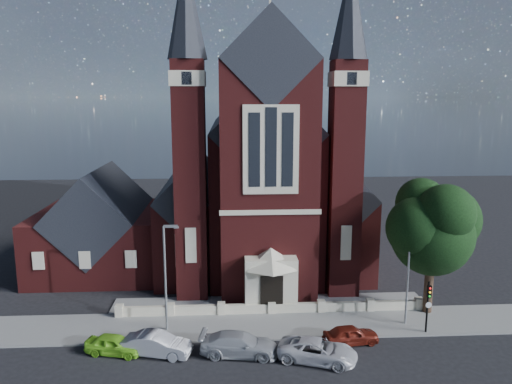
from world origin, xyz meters
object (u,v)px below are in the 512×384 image
Objects in this scene: street_tree at (435,230)px; car_lime_van at (114,344)px; street_lamp_right at (410,267)px; church at (259,180)px; parish_hall at (101,231)px; car_silver_a at (157,344)px; car_silver_b at (239,344)px; traffic_signal at (428,301)px; car_dark_red at (351,335)px; car_white_suv at (318,351)px; street_lamp_left at (166,272)px.

street_tree is 2.72× the size of car_lime_van.
car_lime_van is at bearing -171.45° from street_lamp_right.
church reaches higher than parish_hall.
car_silver_a is 0.87× the size of car_silver_b.
traffic_signal is at bearing -72.79° from car_silver_b.
car_silver_a is at bearing 84.91° from car_dark_red.
traffic_signal is at bearing -87.68° from car_dark_red.
street_tree is 2.31× the size of car_silver_a.
car_dark_red is (7.84, 1.12, -0.10)m from car_silver_b.
traffic_signal reaches higher than car_white_suv.
street_lamp_right reaches higher than car_silver_a.
street_tree reaches higher than car_lime_van.
car_dark_red is at bearing -74.76° from car_lime_van.
car_silver_b is at bearing -163.36° from street_lamp_right.
street_lamp_left is 1.53× the size of car_silver_b.
car_dark_red is at bearing -76.69° from church.
street_lamp_left reaches higher than car_dark_red.
church is 8.72× the size of traffic_signal.
parish_hall is at bearing 44.56° from car_silver_b.
car_silver_a is 13.40m from car_dark_red.
car_silver_a is 1.19× the size of car_dark_red.
street_lamp_right is at bearing -61.96° from church.
car_silver_b is (8.41, -0.64, 0.10)m from car_lime_van.
street_tree is at bearing -37.84° from car_white_suv.
traffic_signal is (-1.60, -3.28, -4.38)m from street_tree.
church is 4.31× the size of street_lamp_right.
street_lamp_left is (-7.91, -18.94, -3.59)m from church.
car_lime_van is 13.62m from car_white_suv.
car_white_suv is (2.38, -23.83, -7.47)m from church.
car_silver_b is at bearing -80.23° from car_silver_a.
street_lamp_left reaches higher than car_lime_van.
church is at bearing 118.04° from street_lamp_right.
car_silver_a reaches higher than car_white_suv.
street_tree is 2.07× the size of car_white_suv.
parish_hall is at bearing 156.74° from street_tree.
church is at bearing 126.17° from street_tree.
car_silver_b is at bearing 89.54° from car_dark_red.
car_silver_a is at bearing -95.49° from street_lamp_left.
car_lime_van is 8.43m from car_silver_b.
car_white_suv is at bearing -147.64° from street_lamp_right.
street_tree is at bearing -68.02° from car_dark_red.
street_tree is at bearing -64.80° from car_lime_van.
street_lamp_left is at bearing -59.98° from parish_hall.
car_silver_a is at bearing -83.11° from car_lime_van.
parish_hall is 2.64× the size of car_silver_a.
car_lime_van is at bearing -74.18° from parish_hall.
street_tree is (12.60, -17.23, -1.23)m from church.
traffic_signal is at bearing -29.98° from parish_hall.
car_lime_van is (-21.22, -3.19, -3.93)m from street_lamp_right.
church is at bearing 17.16° from parish_hall.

